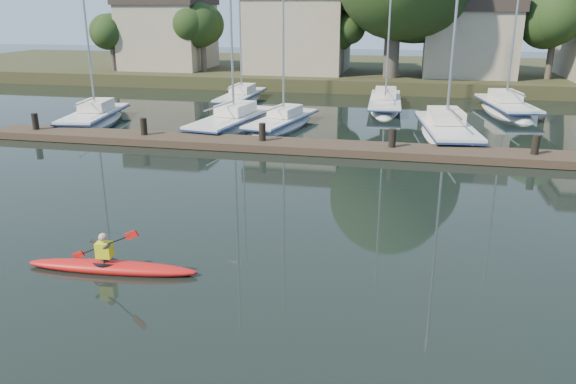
% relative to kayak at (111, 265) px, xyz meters
% --- Properties ---
extents(ground, '(160.00, 160.00, 0.00)m').
position_rel_kayak_xyz_m(ground, '(3.46, -0.66, -0.17)').
color(ground, black).
rests_on(ground, ground).
extents(kayak, '(4.53, 0.96, 1.44)m').
position_rel_kayak_xyz_m(kayak, '(0.00, 0.00, 0.00)').
color(kayak, red).
rests_on(kayak, ground).
extents(dock, '(34.00, 2.00, 1.80)m').
position_rel_kayak_xyz_m(dock, '(3.46, 13.34, 0.03)').
color(dock, '#423026').
rests_on(dock, ground).
extents(sailboat_0, '(3.34, 7.91, 12.16)m').
position_rel_kayak_xyz_m(sailboat_0, '(-10.57, 17.28, -0.37)').
color(sailboat_0, silver).
rests_on(sailboat_0, ground).
extents(sailboat_1, '(3.55, 9.11, 14.52)m').
position_rel_kayak_xyz_m(sailboat_1, '(-2.42, 17.70, -0.37)').
color(sailboat_1, silver).
rests_on(sailboat_1, ground).
extents(sailboat_2, '(3.43, 8.15, 13.14)m').
position_rel_kayak_xyz_m(sailboat_2, '(0.24, 18.42, -0.34)').
color(sailboat_2, silver).
rests_on(sailboat_2, ground).
extents(sailboat_3, '(3.50, 9.15, 14.38)m').
position_rel_kayak_xyz_m(sailboat_3, '(9.05, 17.67, -0.39)').
color(sailboat_3, silver).
rests_on(sailboat_3, ground).
extents(sailboat_5, '(2.06, 8.39, 13.84)m').
position_rel_kayak_xyz_m(sailboat_5, '(-4.51, 26.28, -0.35)').
color(sailboat_5, silver).
rests_on(sailboat_5, ground).
extents(sailboat_6, '(2.43, 9.86, 15.56)m').
position_rel_kayak_xyz_m(sailboat_6, '(5.52, 25.97, -0.35)').
color(sailboat_6, silver).
rests_on(sailboat_6, ground).
extents(sailboat_7, '(3.66, 8.83, 13.82)m').
position_rel_kayak_xyz_m(sailboat_7, '(13.11, 25.85, -0.38)').
color(sailboat_7, silver).
rests_on(sailboat_7, ground).
extents(shore, '(90.00, 25.25, 12.75)m').
position_rel_kayak_xyz_m(shore, '(5.07, 39.63, 3.05)').
color(shore, '#2C371B').
rests_on(shore, ground).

